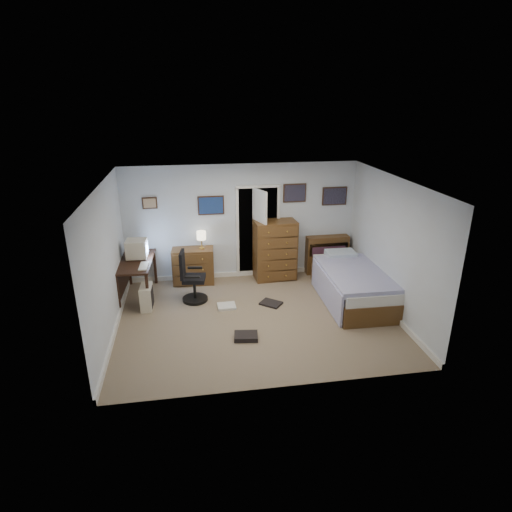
{
  "coord_description": "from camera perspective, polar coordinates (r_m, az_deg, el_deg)",
  "views": [
    {
      "loc": [
        -1.12,
        -6.82,
        3.85
      ],
      "look_at": [
        0.04,
        0.3,
        1.1
      ],
      "focal_mm": 30.0,
      "sensor_mm": 36.0,
      "label": 1
    }
  ],
  "objects": [
    {
      "name": "tall_dresser",
      "position": [
        9.33,
        2.54,
        0.81
      ],
      "size": [
        0.92,
        0.58,
        1.31
      ],
      "primitive_type": "cube",
      "rotation": [
        0.0,
        0.0,
        0.06
      ],
      "color": "brown",
      "rests_on": "floor"
    },
    {
      "name": "office_chair",
      "position": [
        8.47,
        -8.63,
        -3.45
      ],
      "size": [
        0.56,
        0.56,
        1.03
      ],
      "rotation": [
        0.0,
        0.0,
        -0.14
      ],
      "color": "black",
      "rests_on": "floor"
    },
    {
      "name": "pc_tower",
      "position": [
        8.4,
        -14.36,
        -5.34
      ],
      "size": [
        0.23,
        0.45,
        0.47
      ],
      "rotation": [
        0.0,
        0.0,
        -0.05
      ],
      "color": "beige",
      "rests_on": "floor"
    },
    {
      "name": "keyboard",
      "position": [
        8.36,
        -14.74,
        -1.31
      ],
      "size": [
        0.18,
        0.42,
        0.02
      ],
      "primitive_type": "cube",
      "rotation": [
        0.0,
        0.0,
        -0.05
      ],
      "color": "beige",
      "rests_on": "computer_desk"
    },
    {
      "name": "floor",
      "position": [
        7.92,
        0.08,
        -8.31
      ],
      "size": [
        5.0,
        4.0,
        0.02
      ],
      "primitive_type": "cube",
      "color": "gray",
      "rests_on": "ground"
    },
    {
      "name": "computer_desk",
      "position": [
        8.79,
        -16.21,
        -1.71
      ],
      "size": [
        0.69,
        1.38,
        0.78
      ],
      "rotation": [
        0.0,
        0.0,
        -0.05
      ],
      "color": "black",
      "rests_on": "floor"
    },
    {
      "name": "doorway",
      "position": [
        9.64,
        -0.05,
        3.68
      ],
      "size": [
        0.96,
        1.12,
        2.05
      ],
      "color": "black",
      "rests_on": "floor"
    },
    {
      "name": "media_stack",
      "position": [
        9.65,
        -15.73,
        -0.96
      ],
      "size": [
        0.17,
        0.17,
        0.78
      ],
      "primitive_type": "cube",
      "rotation": [
        0.0,
        0.0,
        0.07
      ],
      "color": "maroon",
      "rests_on": "floor"
    },
    {
      "name": "table_lamp",
      "position": [
        9.05,
        -7.3,
        2.66
      ],
      "size": [
        0.21,
        0.21,
        0.38
      ],
      "rotation": [
        0.0,
        0.0,
        -0.07
      ],
      "color": "gold",
      "rests_on": "low_dresser"
    },
    {
      "name": "bed",
      "position": [
        8.64,
        12.73,
        -3.66
      ],
      "size": [
        1.22,
        2.22,
        0.72
      ],
      "rotation": [
        0.0,
        0.0,
        -0.02
      ],
      "color": "brown",
      "rests_on": "floor"
    },
    {
      "name": "wall_posters",
      "position": [
        9.2,
        1.61,
        7.64
      ],
      "size": [
        4.38,
        0.04,
        0.6
      ],
      "color": "#331E11",
      "rests_on": "floor"
    },
    {
      "name": "low_dresser",
      "position": [
        9.27,
        -8.35,
        -1.31
      ],
      "size": [
        0.9,
        0.49,
        0.77
      ],
      "primitive_type": "cube",
      "rotation": [
        0.0,
        0.0,
        -0.07
      ],
      "color": "brown",
      "rests_on": "floor"
    },
    {
      "name": "floor_clutter",
      "position": [
        7.81,
        -1.2,
        -8.4
      ],
      "size": [
        1.29,
        1.56,
        0.08
      ],
      "rotation": [
        0.0,
        0.0,
        0.27
      ],
      "color": "silver",
      "rests_on": "floor"
    },
    {
      "name": "crt_monitor",
      "position": [
        8.78,
        -15.61,
        0.93
      ],
      "size": [
        0.42,
        0.39,
        0.37
      ],
      "rotation": [
        0.0,
        0.0,
        -0.05
      ],
      "color": "beige",
      "rests_on": "computer_desk"
    },
    {
      "name": "headboard_bookcase",
      "position": [
        9.81,
        9.45,
        0.33
      ],
      "size": [
        0.96,
        0.26,
        0.86
      ],
      "rotation": [
        0.0,
        0.0,
        0.01
      ],
      "color": "brown",
      "rests_on": "floor"
    }
  ]
}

